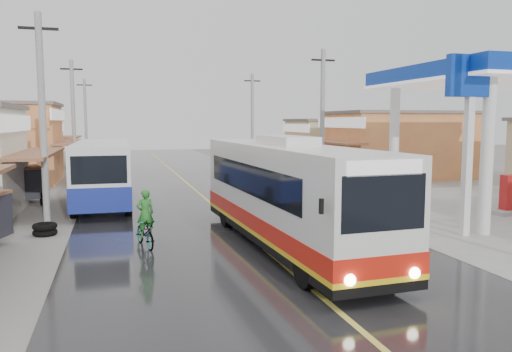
# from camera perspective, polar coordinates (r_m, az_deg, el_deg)

# --- Properties ---
(ground) EXTENTS (120.00, 120.00, 0.00)m
(ground) POSITION_cam_1_polar(r_m,az_deg,el_deg) (12.85, 5.17, -11.80)
(ground) COLOR slate
(ground) RESTS_ON ground
(road) EXTENTS (12.00, 90.00, 0.02)m
(road) POSITION_cam_1_polar(r_m,az_deg,el_deg) (27.05, -6.29, -2.21)
(road) COLOR black
(road) RESTS_ON ground
(centre_line) EXTENTS (0.15, 90.00, 0.01)m
(centre_line) POSITION_cam_1_polar(r_m,az_deg,el_deg) (27.05, -6.29, -2.18)
(centre_line) COLOR #D8CC4C
(centre_line) RESTS_ON road
(shopfronts_right) EXTENTS (11.00, 44.00, 4.80)m
(shopfronts_right) POSITION_cam_1_polar(r_m,az_deg,el_deg) (30.66, 23.64, -1.72)
(shopfronts_right) COLOR beige
(shopfronts_right) RESTS_ON ground
(utility_poles_left) EXTENTS (1.60, 50.00, 8.00)m
(utility_poles_left) POSITION_cam_1_polar(r_m,az_deg,el_deg) (27.80, -21.03, -2.38)
(utility_poles_left) COLOR gray
(utility_poles_left) RESTS_ON ground
(utility_poles_right) EXTENTS (1.60, 36.00, 8.00)m
(utility_poles_right) POSITION_cam_1_polar(r_m,az_deg,el_deg) (29.03, 7.47, -1.67)
(utility_poles_right) COLOR gray
(utility_poles_right) RESTS_ON ground
(coach_bus) EXTENTS (2.97, 11.32, 3.51)m
(coach_bus) POSITION_cam_1_polar(r_m,az_deg,el_deg) (15.79, 3.37, -2.07)
(coach_bus) COLOR silver
(coach_bus) RESTS_ON road
(second_bus) EXTENTS (2.52, 9.03, 2.99)m
(second_bus) POSITION_cam_1_polar(r_m,az_deg,el_deg) (24.69, -17.07, 0.48)
(second_bus) COLOR silver
(second_bus) RESTS_ON road
(cyclist) EXTENTS (0.97, 1.82, 1.87)m
(cyclist) POSITION_cam_1_polar(r_m,az_deg,el_deg) (16.26, -12.54, -5.83)
(cyclist) COLOR black
(cyclist) RESTS_ON ground
(tricycle_far) EXTENTS (2.12, 2.51, 1.83)m
(tricycle_far) POSITION_cam_1_polar(r_m,az_deg,el_deg) (26.62, -25.03, -0.66)
(tricycle_far) COLOR #26262D
(tricycle_far) RESTS_ON ground
(tyre_stack) EXTENTS (0.84, 0.84, 0.43)m
(tyre_stack) POSITION_cam_1_polar(r_m,az_deg,el_deg) (19.07, -22.98, -5.62)
(tyre_stack) COLOR black
(tyre_stack) RESTS_ON ground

